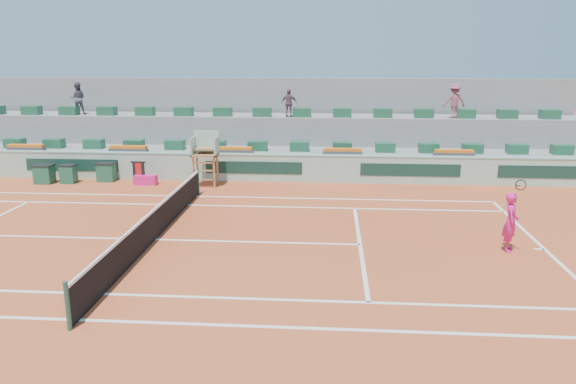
# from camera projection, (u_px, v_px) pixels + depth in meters

# --- Properties ---
(ground) EXTENTS (90.00, 90.00, 0.00)m
(ground) POSITION_uv_depth(u_px,v_px,m) (155.00, 240.00, 17.62)
(ground) COLOR #AB4421
(ground) RESTS_ON ground
(seating_tier_lower) EXTENTS (36.00, 4.00, 1.20)m
(seating_tier_lower) POSITION_uv_depth(u_px,v_px,m) (220.00, 159.00, 27.83)
(seating_tier_lower) COLOR gray
(seating_tier_lower) RESTS_ON ground
(seating_tier_upper) EXTENTS (36.00, 2.40, 2.60)m
(seating_tier_upper) POSITION_uv_depth(u_px,v_px,m) (226.00, 140.00, 29.21)
(seating_tier_upper) COLOR gray
(seating_tier_upper) RESTS_ON ground
(stadium_back_wall) EXTENTS (36.00, 0.40, 4.40)m
(stadium_back_wall) POSITION_uv_depth(u_px,v_px,m) (231.00, 119.00, 30.54)
(stadium_back_wall) COLOR gray
(stadium_back_wall) RESTS_ON ground
(player_bag) EXTENTS (0.97, 0.43, 0.43)m
(player_bag) POSITION_uv_depth(u_px,v_px,m) (146.00, 180.00, 24.94)
(player_bag) COLOR #E41D7F
(player_bag) RESTS_ON ground
(spectator_left) EXTENTS (0.95, 0.83, 1.64)m
(spectator_left) POSITION_uv_depth(u_px,v_px,m) (78.00, 98.00, 28.94)
(spectator_left) COLOR #4D4D5A
(spectator_left) RESTS_ON seating_tier_upper
(spectator_mid) EXTENTS (0.86, 0.47, 1.39)m
(spectator_mid) POSITION_uv_depth(u_px,v_px,m) (289.00, 103.00, 27.67)
(spectator_mid) COLOR #6E4959
(spectator_mid) RESTS_ON seating_tier_upper
(spectator_right) EXTENTS (1.16, 0.78, 1.68)m
(spectator_right) POSITION_uv_depth(u_px,v_px,m) (454.00, 101.00, 27.17)
(spectator_right) COLOR #8C4655
(spectator_right) RESTS_ON seating_tier_upper
(court_lines) EXTENTS (23.89, 11.09, 0.01)m
(court_lines) POSITION_uv_depth(u_px,v_px,m) (155.00, 239.00, 17.62)
(court_lines) COLOR white
(court_lines) RESTS_ON ground
(tennis_net) EXTENTS (0.10, 11.97, 1.10)m
(tennis_net) POSITION_uv_depth(u_px,v_px,m) (154.00, 224.00, 17.49)
(tennis_net) COLOR black
(tennis_net) RESTS_ON ground
(advertising_hoarding) EXTENTS (36.00, 0.34, 1.26)m
(advertising_hoarding) POSITION_uv_depth(u_px,v_px,m) (211.00, 167.00, 25.69)
(advertising_hoarding) COLOR #99C0AD
(advertising_hoarding) RESTS_ON ground
(umpire_chair) EXTENTS (1.10, 0.90, 2.40)m
(umpire_chair) POSITION_uv_depth(u_px,v_px,m) (205.00, 151.00, 24.50)
(umpire_chair) COLOR #926237
(umpire_chair) RESTS_ON ground
(seat_row_lower) EXTENTS (32.90, 0.60, 0.44)m
(seat_row_lower) POSITION_uv_depth(u_px,v_px,m) (216.00, 145.00, 26.76)
(seat_row_lower) COLOR #1B5235
(seat_row_lower) RESTS_ON seating_tier_lower
(seat_row_upper) EXTENTS (32.90, 0.60, 0.44)m
(seat_row_upper) POSITION_uv_depth(u_px,v_px,m) (223.00, 112.00, 28.26)
(seat_row_upper) COLOR #1B5235
(seat_row_upper) RESTS_ON seating_tier_upper
(flower_planters) EXTENTS (26.80, 0.36, 0.28)m
(flower_planters) POSITION_uv_depth(u_px,v_px,m) (181.00, 149.00, 26.12)
(flower_planters) COLOR #454545
(flower_planters) RESTS_ON seating_tier_lower
(drink_cooler_a) EXTENTS (0.79, 0.68, 0.84)m
(drink_cooler_a) POSITION_uv_depth(u_px,v_px,m) (107.00, 172.00, 25.60)
(drink_cooler_a) COLOR #1A5039
(drink_cooler_a) RESTS_ON ground
(drink_cooler_b) EXTENTS (0.66, 0.57, 0.84)m
(drink_cooler_b) POSITION_uv_depth(u_px,v_px,m) (68.00, 174.00, 25.21)
(drink_cooler_b) COLOR #1A5039
(drink_cooler_b) RESTS_ON ground
(drink_cooler_c) EXTENTS (0.80, 0.69, 0.84)m
(drink_cooler_c) POSITION_uv_depth(u_px,v_px,m) (44.00, 174.00, 25.16)
(drink_cooler_c) COLOR #1A5039
(drink_cooler_c) RESTS_ON ground
(towel_rack) EXTENTS (0.67, 0.11, 1.03)m
(towel_rack) POSITION_uv_depth(u_px,v_px,m) (139.00, 171.00, 24.94)
(towel_rack) COLOR black
(towel_rack) RESTS_ON ground
(tennis_player) EXTENTS (0.58, 0.93, 2.28)m
(tennis_player) POSITION_uv_depth(u_px,v_px,m) (511.00, 222.00, 16.45)
(tennis_player) COLOR #E41D7F
(tennis_player) RESTS_ON ground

